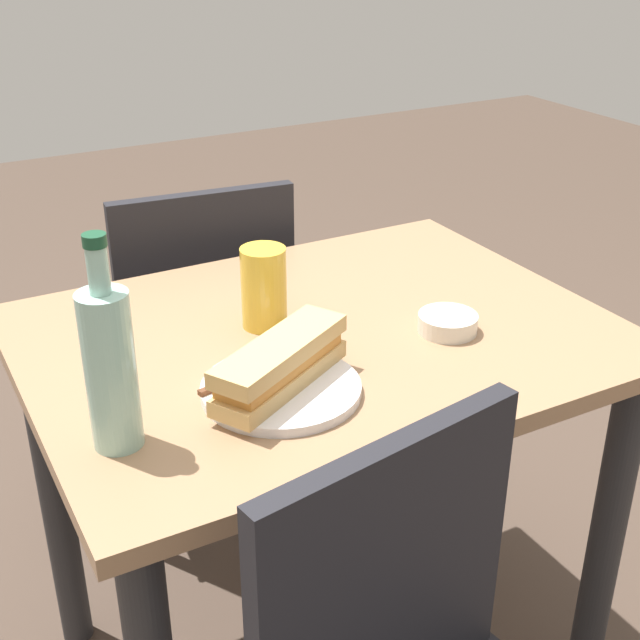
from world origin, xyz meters
TOP-DOWN VIEW (x-y plane):
  - dining_table at (0.00, 0.00)m, footprint 0.94×0.72m
  - chair_far at (-0.01, 0.55)m, footprint 0.44×0.44m
  - plate_near at (-0.14, -0.15)m, footprint 0.23×0.23m
  - baguette_sandwich_near at (-0.14, -0.15)m, footprint 0.25×0.18m
  - knife_near at (-0.18, -0.10)m, footprint 0.18×0.05m
  - water_bottle at (-0.38, -0.16)m, footprint 0.07×0.07m
  - beer_glass at (-0.07, 0.06)m, footprint 0.07×0.07m
  - olive_bowl at (0.18, -0.10)m, footprint 0.10×0.10m

SIDE VIEW (x-z plane):
  - chair_far at x=-0.01m, z-range 0.06..0.91m
  - dining_table at x=0.00m, z-range 0.23..0.97m
  - plate_near at x=-0.14m, z-range 0.74..0.76m
  - olive_bowl at x=0.18m, z-range 0.74..0.77m
  - knife_near at x=-0.18m, z-range 0.76..0.76m
  - baguette_sandwich_near at x=-0.14m, z-range 0.76..0.82m
  - beer_glass at x=-0.07m, z-range 0.74..0.88m
  - water_bottle at x=-0.38m, z-range 0.71..1.00m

